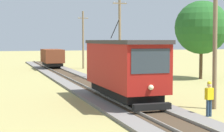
{
  "coord_description": "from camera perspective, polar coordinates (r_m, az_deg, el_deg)",
  "views": [
    {
      "loc": [
        -7.55,
        -3.84,
        3.81
      ],
      "look_at": [
        0.2,
        19.73,
        2.06
      ],
      "focal_mm": 58.9,
      "sensor_mm": 36.0,
      "label": 1
    }
  ],
  "objects": [
    {
      "name": "track_worker",
      "position": [
        18.97,
        14.85,
        -4.68
      ],
      "size": [
        0.4,
        0.27,
        1.78
      ],
      "rotation": [
        0.0,
        0.0,
        -1.48
      ],
      "color": "navy",
      "rests_on": "ground"
    },
    {
      "name": "utility_pole_far",
      "position": [
        49.33,
        -4.51,
        4.15
      ],
      "size": [
        1.4,
        0.33,
        7.67
      ],
      "color": "#7A664C",
      "rests_on": "ground"
    },
    {
      "name": "red_tram",
      "position": [
        22.15,
        1.79,
        -0.16
      ],
      "size": [
        2.6,
        8.54,
        4.79
      ],
      "color": "maroon",
      "rests_on": "rail_right"
    },
    {
      "name": "utility_pole_near_tram",
      "position": [
        20.96,
        15.7,
        3.94
      ],
      "size": [
        1.4,
        0.33,
        7.47
      ],
      "color": "#7A664C",
      "rests_on": "ground"
    },
    {
      "name": "freight_car",
      "position": [
        48.72,
        -9.26,
        1.32
      ],
      "size": [
        2.4,
        5.2,
        2.31
      ],
      "color": "brown",
      "rests_on": "rail_right"
    },
    {
      "name": "tree_right_near",
      "position": [
        37.07,
        13.72,
        5.83
      ],
      "size": [
        5.22,
        5.22,
        7.67
      ],
      "color": "#4C3823",
      "rests_on": "ground"
    },
    {
      "name": "utility_pole_mid",
      "position": [
        35.15,
        1.22,
        4.74
      ],
      "size": [
        1.4,
        0.44,
        8.31
      ],
      "color": "#7A664C",
      "rests_on": "ground"
    }
  ]
}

